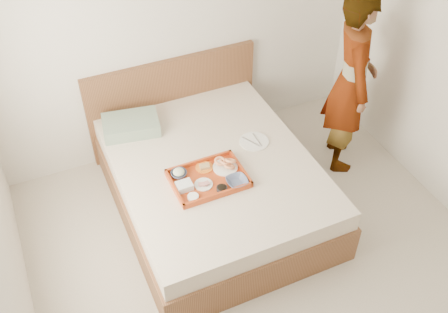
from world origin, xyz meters
TOP-DOWN VIEW (x-y plane):
  - ground at (0.00, 0.00)m, footprint 3.50×4.00m
  - wall_back at (0.00, 2.00)m, footprint 3.50×0.01m
  - bed at (-0.11, 1.00)m, footprint 1.65×2.00m
  - headboard at (-0.11, 1.97)m, footprint 1.65×0.06m
  - pillow at (-0.61, 1.67)m, footprint 0.53×0.40m
  - tray at (-0.24, 0.81)m, footprint 0.59×0.43m
  - prawn_plate at (-0.06, 0.88)m, footprint 0.20×0.20m
  - navy_bowl_big at (-0.05, 0.68)m, footprint 0.17×0.17m
  - sauce_dish at (-0.19, 0.66)m, footprint 0.09×0.09m
  - meat_plate at (-0.30, 0.77)m, footprint 0.14×0.14m
  - bread_plate at (-0.22, 0.94)m, footprint 0.14×0.14m
  - salad_bowl at (-0.44, 0.94)m, footprint 0.13×0.13m
  - plastic_tub at (-0.45, 0.79)m, footprint 0.12×0.10m
  - cheese_round at (-0.43, 0.67)m, footprint 0.09×0.09m
  - dinner_plate at (0.30, 1.08)m, footprint 0.29×0.29m
  - person at (1.24, 1.10)m, footprint 0.64×0.75m

SIDE VIEW (x-z plane):
  - ground at x=0.00m, z-range -0.01..0.01m
  - bed at x=-0.11m, z-range 0.00..0.53m
  - headboard at x=-0.11m, z-range 0.00..0.95m
  - dinner_plate at x=0.30m, z-range 0.53..0.54m
  - meat_plate at x=-0.30m, z-range 0.55..0.56m
  - bread_plate at x=-0.22m, z-range 0.55..0.56m
  - prawn_plate at x=-0.06m, z-range 0.55..0.56m
  - tray at x=-0.24m, z-range 0.53..0.58m
  - cheese_round at x=-0.43m, z-range 0.55..0.58m
  - sauce_dish at x=-0.19m, z-range 0.55..0.58m
  - salad_bowl at x=-0.44m, z-range 0.55..0.59m
  - navy_bowl_big at x=-0.05m, z-range 0.55..0.59m
  - plastic_tub at x=-0.45m, z-range 0.55..0.60m
  - pillow at x=-0.61m, z-range 0.53..0.65m
  - person at x=1.24m, z-range 0.00..1.74m
  - wall_back at x=0.00m, z-range 0.00..2.60m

